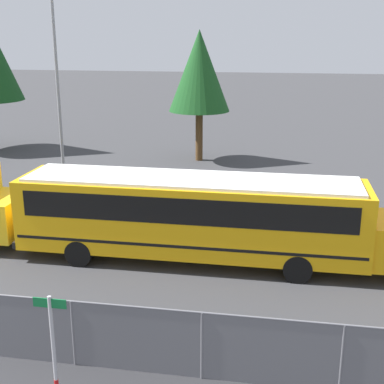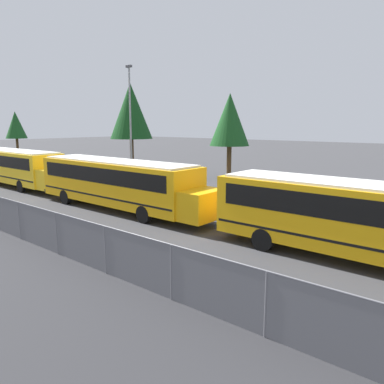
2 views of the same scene
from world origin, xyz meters
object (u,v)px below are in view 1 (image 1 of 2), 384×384
at_px(school_bus_3, 199,212).
at_px(light_pole, 57,79).
at_px(tree_2, 199,71).
at_px(street_sign, 54,350).

height_order(school_bus_3, light_pole, light_pole).
relative_size(school_bus_3, light_pole, 1.32).
bearing_deg(tree_2, school_bus_3, -80.90).
bearing_deg(light_pole, tree_2, 47.75).
relative_size(street_sign, light_pole, 0.26).
xyz_separation_m(school_bus_3, tree_2, (-2.43, 15.18, 3.66)).
height_order(street_sign, tree_2, tree_2).
bearing_deg(street_sign, tree_2, 91.79).
height_order(light_pole, tree_2, light_pole).
bearing_deg(tree_2, street_sign, -88.21).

